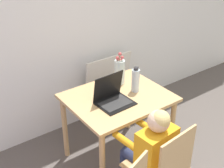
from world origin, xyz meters
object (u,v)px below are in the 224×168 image
person_seated (151,146)px  water_bottle (136,80)px  flower_vase (120,71)px  laptop (112,96)px

person_seated → water_bottle: 0.71m
person_seated → flower_vase: size_ratio=2.90×
person_seated → flower_vase: bearing=-115.8°
laptop → flower_vase: (0.27, 0.24, 0.07)m
person_seated → laptop: 0.58m
laptop → person_seated: bearing=-96.0°
person_seated → flower_vase: (0.30, 0.80, 0.24)m
laptop → water_bottle: size_ratio=1.28×
laptop → flower_vase: flower_vase is taller
person_seated → laptop: size_ratio=3.12×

